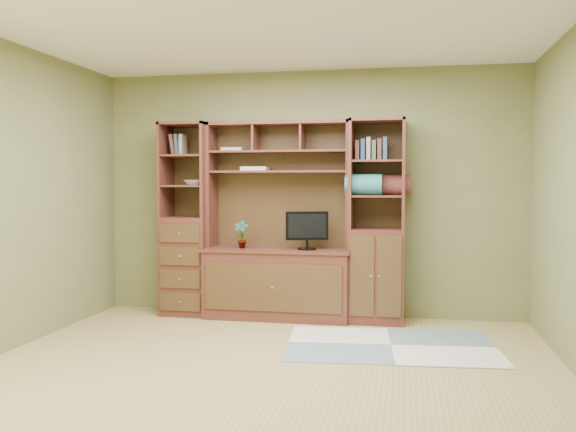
% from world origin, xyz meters
% --- Properties ---
extents(room, '(4.60, 4.10, 2.64)m').
position_xyz_m(room, '(0.00, 0.00, 1.30)').
color(room, tan).
rests_on(room, ground).
extents(center_hutch, '(1.54, 0.53, 2.05)m').
position_xyz_m(center_hutch, '(-0.29, 1.73, 1.02)').
color(center_hutch, '#50241C').
rests_on(center_hutch, ground).
extents(left_tower, '(0.50, 0.45, 2.05)m').
position_xyz_m(left_tower, '(-1.29, 1.77, 1.02)').
color(left_tower, '#50241C').
rests_on(left_tower, ground).
extents(right_tower, '(0.55, 0.45, 2.05)m').
position_xyz_m(right_tower, '(0.73, 1.77, 1.02)').
color(right_tower, '#50241C').
rests_on(right_tower, ground).
extents(rug, '(1.89, 1.35, 0.01)m').
position_xyz_m(rug, '(0.90, 0.85, 0.01)').
color(rug, '#ABB1B0').
rests_on(rug, ground).
extents(monitor, '(0.48, 0.33, 0.54)m').
position_xyz_m(monitor, '(0.03, 1.70, 1.00)').
color(monitor, black).
rests_on(monitor, center_hutch).
extents(orchid, '(0.15, 0.10, 0.29)m').
position_xyz_m(orchid, '(-0.67, 1.70, 0.88)').
color(orchid, '#995B33').
rests_on(orchid, center_hutch).
extents(magazines, '(0.27, 0.20, 0.04)m').
position_xyz_m(magazines, '(-0.55, 1.82, 1.56)').
color(magazines, beige).
rests_on(magazines, center_hutch).
extents(bowl, '(0.21, 0.21, 0.05)m').
position_xyz_m(bowl, '(-1.20, 1.77, 1.42)').
color(bowl, silver).
rests_on(bowl, left_tower).
extents(blanket_teal, '(0.37, 0.21, 0.21)m').
position_xyz_m(blanket_teal, '(0.60, 1.73, 1.40)').
color(blanket_teal, '#2C7274').
rests_on(blanket_teal, right_tower).
extents(blanket_red, '(0.37, 0.20, 0.20)m').
position_xyz_m(blanket_red, '(0.89, 1.85, 1.39)').
color(blanket_red, brown).
rests_on(blanket_red, right_tower).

